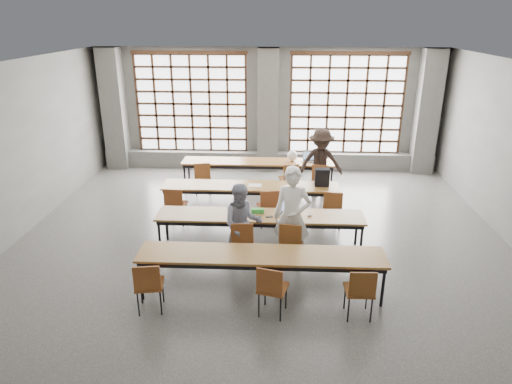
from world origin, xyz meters
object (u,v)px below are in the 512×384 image
chair_back_left (202,175)px  chair_near_mid (271,286)px  chair_near_right (360,288)px  laptop_back (309,158)px  chair_back_mid (289,176)px  green_box (258,211)px  chair_mid_centre (268,204)px  student_female (242,224)px  student_back (321,163)px  student_male (292,216)px  phone (269,217)px  chair_mid_right (333,205)px  mouse (310,215)px  backpack (322,177)px  red_pouch (149,282)px  desk_row_d (261,257)px  chair_near_left (149,282)px  chair_front_left (242,238)px  desk_row_b (251,188)px  laptop_front (289,210)px  desk_row_a (258,163)px  chair_front_right (291,239)px  chair_back_right (320,177)px  desk_row_c (260,218)px  plastic_bag (292,156)px  chair_mid_left (175,202)px

chair_back_left → chair_near_mid: same height
chair_near_right → laptop_back: 5.77m
chair_back_mid → green_box: 2.86m
chair_mid_centre → student_female: size_ratio=0.58×
student_back → student_male: bearing=-110.4°
chair_near_right → phone: 2.51m
chair_mid_right → phone: bearing=-140.5°
chair_mid_centre → mouse: (0.81, -1.02, 0.21)m
chair_near_mid → mouse: size_ratio=8.98×
laptop_back → backpack: bearing=-85.0°
student_male → red_pouch: student_male is taller
student_female → mouse: (1.25, 0.48, -0.01)m
chair_near_right → red_pouch: 3.20m
red_pouch → student_male: bearing=35.7°
desk_row_d → chair_near_right: bearing=-22.7°
chair_back_left → red_pouch: 4.94m
chair_mid_right → chair_near_left: 4.44m
student_male → chair_near_right: bearing=-47.0°
chair_front_left → mouse: (1.25, 0.61, 0.21)m
student_male → green_box: bearing=150.6°
chair_near_right → red_pouch: chair_near_right is taller
desk_row_b → laptop_front: bearing=-61.1°
green_box → desk_row_a: bearing=92.5°
laptop_front → green_box: laptop_front is taller
laptop_front → student_female: bearing=-144.7°
desk_row_a → backpack: (1.52, -1.80, 0.27)m
mouse → backpack: size_ratio=0.24×
chair_front_left → backpack: bearing=55.0°
mouse → backpack: (0.37, 1.70, 0.18)m
backpack → desk_row_d: bearing=-110.8°
laptop_front → chair_front_right: bearing=-87.8°
backpack → chair_back_right: bearing=86.8°
student_back → chair_near_mid: bearing=-109.9°
chair_mid_centre → student_female: student_female is taller
chair_back_left → chair_back_mid: same height
desk_row_c → chair_mid_right: bearing=33.4°
student_back → plastic_bag: bearing=134.4°
chair_near_right → red_pouch: bearing=178.6°
chair_back_mid → chair_mid_left: 3.12m
chair_back_left → plastic_bag: plastic_bag is taller
desk_row_b → student_male: (0.88, -2.13, 0.27)m
desk_row_c → chair_near_right: size_ratio=4.55×
chair_back_left → laptop_front: size_ratio=2.18×
desk_row_c → plastic_bag: plastic_bag is taller
desk_row_a → plastic_bag: size_ratio=13.99×
student_male → chair_mid_centre: bearing=119.5°
desk_row_b → chair_front_right: 2.42m
laptop_back → chair_near_right: bearing=-85.7°
desk_row_b → student_male: bearing=-67.5°
desk_row_a → chair_front_left: 4.10m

